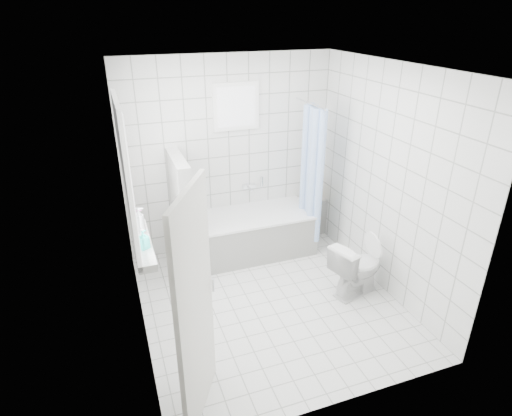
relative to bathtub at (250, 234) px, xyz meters
name	(u,v)px	position (x,y,z in m)	size (l,w,h in m)	color
ground	(269,302)	(-0.16, -1.12, -0.29)	(3.00, 3.00, 0.00)	white
ceiling	(273,67)	(-0.16, -1.12, 2.31)	(3.00, 3.00, 0.00)	white
wall_back	(229,156)	(-0.16, 0.38, 1.01)	(2.80, 0.02, 2.60)	white
wall_front	(347,277)	(-0.16, -2.62, 1.01)	(2.80, 0.02, 2.60)	white
wall_left	(131,220)	(-1.56, -1.12, 1.01)	(0.02, 3.00, 2.60)	white
wall_right	(386,182)	(1.24, -1.12, 1.01)	(0.02, 3.00, 2.60)	white
window_left	(129,178)	(-1.51, -0.82, 1.31)	(0.01, 0.90, 1.40)	white
window_back	(237,107)	(-0.06, 0.33, 1.66)	(0.50, 0.01, 0.50)	white
window_sill	(142,244)	(-1.47, -0.82, 0.57)	(0.18, 1.02, 0.08)	white
door	(195,311)	(-1.22, -2.25, 0.71)	(0.04, 0.80, 2.00)	silver
bathtub	(250,234)	(0.00, 0.00, 0.00)	(1.70, 0.77, 0.58)	white
partition_wall	(182,215)	(-0.92, -0.05, 0.46)	(0.15, 0.85, 1.50)	white
tiled_ledge	(312,215)	(1.06, 0.25, -0.02)	(0.40, 0.24, 0.55)	white
toilet	(357,268)	(0.87, -1.29, 0.05)	(0.38, 0.66, 0.67)	white
curtain_rod	(310,104)	(0.79, -0.02, 1.71)	(0.02, 0.02, 0.80)	silver
shower_curtain	(311,175)	(0.79, -0.16, 0.81)	(0.14, 0.48, 1.78)	#4F87E8
tub_faucet	(249,186)	(0.10, 0.33, 0.56)	(0.18, 0.06, 0.06)	silver
sill_bottles	(141,227)	(-1.46, -0.74, 0.72)	(0.17, 0.60, 0.30)	#C462B1
ledge_bottles	(313,193)	(1.03, 0.20, 0.37)	(0.16, 0.18, 0.23)	#BA3915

